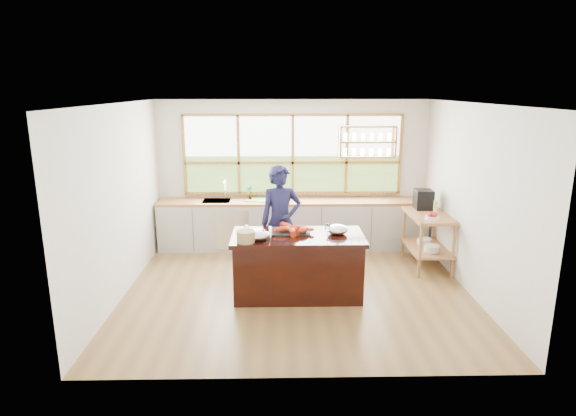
{
  "coord_description": "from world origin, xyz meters",
  "views": [
    {
      "loc": [
        -0.27,
        -6.63,
        2.91
      ],
      "look_at": [
        -0.13,
        0.15,
        1.2
      ],
      "focal_mm": 30.0,
      "sensor_mm": 36.0,
      "label": 1
    }
  ],
  "objects_px": {
    "cook": "(281,222)",
    "espresso_machine": "(423,199)",
    "wicker_basket": "(246,237)",
    "island": "(298,265)"
  },
  "relations": [
    {
      "from": "cook",
      "to": "espresso_machine",
      "type": "height_order",
      "value": "cook"
    },
    {
      "from": "cook",
      "to": "wicker_basket",
      "type": "bearing_deg",
      "value": -126.18
    },
    {
      "from": "island",
      "to": "wicker_basket",
      "type": "relative_size",
      "value": 7.57
    },
    {
      "from": "island",
      "to": "wicker_basket",
      "type": "xyz_separation_m",
      "value": [
        -0.71,
        -0.3,
        0.52
      ]
    },
    {
      "from": "cook",
      "to": "wicker_basket",
      "type": "xyz_separation_m",
      "value": [
        -0.47,
        -1.05,
        0.09
      ]
    },
    {
      "from": "espresso_machine",
      "to": "wicker_basket",
      "type": "bearing_deg",
      "value": -147.3
    },
    {
      "from": "wicker_basket",
      "to": "cook",
      "type": "bearing_deg",
      "value": 65.71
    },
    {
      "from": "espresso_machine",
      "to": "wicker_basket",
      "type": "xyz_separation_m",
      "value": [
        -2.9,
        -1.76,
        -0.09
      ]
    },
    {
      "from": "island",
      "to": "wicker_basket",
      "type": "height_order",
      "value": "wicker_basket"
    },
    {
      "from": "espresso_machine",
      "to": "cook",
      "type": "bearing_deg",
      "value": -162.25
    }
  ]
}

